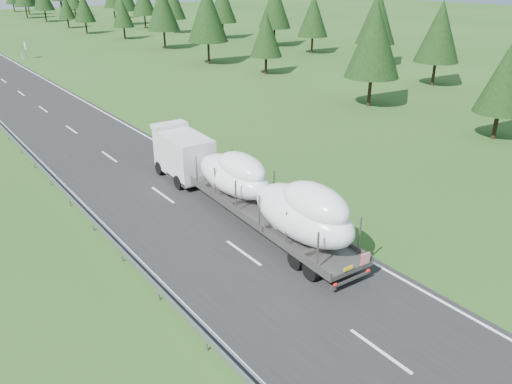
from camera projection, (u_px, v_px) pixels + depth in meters
ground at (380, 351)px, 19.07m from camera, size 400.00×400.00×0.00m
highway_sign at (25, 47)px, 80.73m from camera, size 0.08×0.90×2.60m
tree_line_right at (145, 1)px, 113.52m from camera, size 27.99×301.11×11.82m
boat_truck at (249, 185)px, 28.34m from camera, size 3.39×18.84×4.09m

